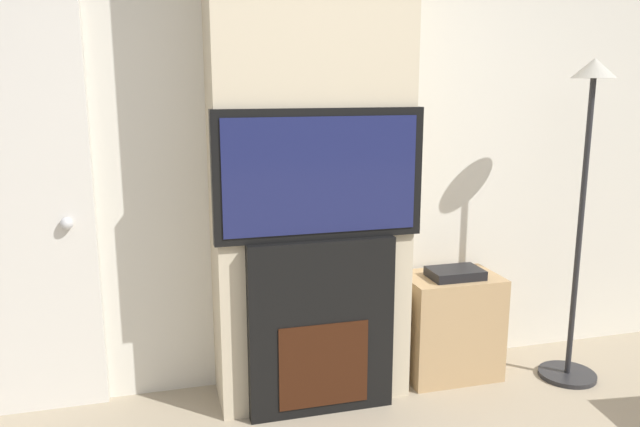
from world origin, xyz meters
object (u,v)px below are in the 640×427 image
at_px(television, 320,175).
at_px(media_stand, 450,324).
at_px(floor_lamp, 584,185).
at_px(fireplace, 320,326).

distance_m(television, media_stand, 1.21).
xyz_separation_m(television, floor_lamp, (1.42, -0.03, -0.10)).
bearing_deg(floor_lamp, fireplace, 178.63).
bearing_deg(floor_lamp, television, 178.71).
xyz_separation_m(fireplace, television, (0.00, -0.00, 0.75)).
height_order(fireplace, media_stand, fireplace).
bearing_deg(television, fireplace, 90.00).
xyz_separation_m(fireplace, media_stand, (0.79, 0.18, -0.14)).
bearing_deg(fireplace, television, -90.00).
height_order(fireplace, television, television).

